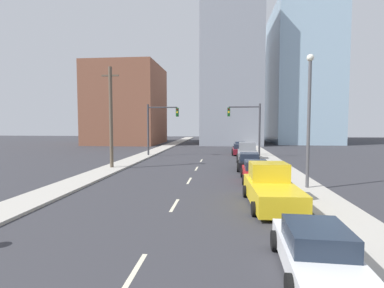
{
  "coord_description": "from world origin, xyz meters",
  "views": [
    {
      "loc": [
        2.46,
        0.41,
        4.16
      ],
      "look_at": [
        -0.59,
        29.56,
        2.2
      ],
      "focal_mm": 28.0,
      "sensor_mm": 36.0,
      "label": 1
    }
  ],
  "objects": [
    {
      "name": "lane_stripe_at_34m",
      "position": [
        0.0,
        34.21,
        0.0
      ],
      "size": [
        0.16,
        2.4,
        0.01
      ],
      "primitive_type": "cube",
      "color": "beige",
      "rests_on": "ground"
    },
    {
      "name": "sidewalk_left",
      "position": [
        -7.75,
        45.63,
        0.08
      ],
      "size": [
        2.42,
        91.26,
        0.15
      ],
      "color": "#ADA89E",
      "rests_on": "ground"
    },
    {
      "name": "sedan_black",
      "position": [
        4.83,
        27.85,
        0.69
      ],
      "size": [
        2.36,
        4.75,
        1.52
      ],
      "rotation": [
        0.0,
        0.0,
        -0.05
      ],
      "color": "black",
      "rests_on": "ground"
    },
    {
      "name": "sidewalk_right",
      "position": [
        7.75,
        45.63,
        0.08
      ],
      "size": [
        2.42,
        91.26,
        0.15
      ],
      "color": "#ADA89E",
      "rests_on": "ground"
    },
    {
      "name": "building_glass_right",
      "position": [
        19.66,
        70.4,
        14.63
      ],
      "size": [
        13.0,
        20.0,
        29.27
      ],
      "color": "#99B7CC",
      "rests_on": "ground"
    },
    {
      "name": "traffic_signal_left",
      "position": [
        -6.09,
        38.2,
        4.29
      ],
      "size": [
        4.11,
        0.35,
        6.68
      ],
      "color": "#38383D",
      "rests_on": "ground"
    },
    {
      "name": "street_lamp",
      "position": [
        7.76,
        19.77,
        4.89
      ],
      "size": [
        0.44,
        0.44,
        8.45
      ],
      "color": "#4C4C51",
      "rests_on": "ground"
    },
    {
      "name": "sedan_white",
      "position": [
        5.06,
        8.78,
        0.63
      ],
      "size": [
        2.24,
        4.71,
        1.37
      ],
      "rotation": [
        0.0,
        0.0,
        -0.04
      ],
      "color": "silver",
      "rests_on": "ground"
    },
    {
      "name": "building_brick_left",
      "position": [
        -17.83,
        62.4,
        8.18
      ],
      "size": [
        14.0,
        16.0,
        16.36
      ],
      "color": "brown",
      "rests_on": "ground"
    },
    {
      "name": "sedan_navy",
      "position": [
        5.06,
        46.68,
        0.65
      ],
      "size": [
        2.11,
        4.43,
        1.43
      ],
      "rotation": [
        0.0,
        0.0,
        0.02
      ],
      "color": "#141E47",
      "rests_on": "ground"
    },
    {
      "name": "pickup_truck_gray",
      "position": [
        5.2,
        34.75,
        0.82
      ],
      "size": [
        2.61,
        6.3,
        2.02
      ],
      "rotation": [
        0.0,
        0.0,
        -0.04
      ],
      "color": "slate",
      "rests_on": "ground"
    },
    {
      "name": "lane_stripe_at_8m",
      "position": [
        0.0,
        8.32,
        0.0
      ],
      "size": [
        0.16,
        2.4,
        0.01
      ],
      "primitive_type": "cube",
      "color": "beige",
      "rests_on": "ground"
    },
    {
      "name": "traffic_signal_right",
      "position": [
        5.85,
        38.2,
        4.29
      ],
      "size": [
        4.11,
        0.35,
        6.68
      ],
      "color": "#38383D",
      "rests_on": "ground"
    },
    {
      "name": "sedan_maroon",
      "position": [
        4.73,
        41.32,
        0.67
      ],
      "size": [
        2.22,
        4.39,
        1.45
      ],
      "rotation": [
        0.0,
        0.0,
        -0.01
      ],
      "color": "maroon",
      "rests_on": "ground"
    },
    {
      "name": "lane_stripe_at_28m",
      "position": [
        0.0,
        28.03,
        0.0
      ],
      "size": [
        0.16,
        2.4,
        0.01
      ],
      "primitive_type": "cube",
      "color": "beige",
      "rests_on": "ground"
    },
    {
      "name": "lane_stripe_at_22m",
      "position": [
        0.0,
        22.03,
        0.0
      ],
      "size": [
        0.16,
        2.4,
        0.01
      ],
      "primitive_type": "cube",
      "color": "beige",
      "rests_on": "ground"
    },
    {
      "name": "sedan_red",
      "position": [
        4.86,
        22.4,
        0.69
      ],
      "size": [
        2.18,
        4.73,
        1.49
      ],
      "rotation": [
        0.0,
        0.0,
        -0.02
      ],
      "color": "red",
      "rests_on": "ground"
    },
    {
      "name": "building_office_center",
      "position": [
        3.96,
        66.4,
        14.8
      ],
      "size": [
        12.0,
        20.0,
        29.61
      ],
      "color": "gray",
      "rests_on": "ground"
    },
    {
      "name": "lane_stripe_at_15m",
      "position": [
        0.0,
        15.35,
        0.0
      ],
      "size": [
        0.16,
        2.4,
        0.01
      ],
      "primitive_type": "cube",
      "color": "beige",
      "rests_on": "ground"
    },
    {
      "name": "utility_pole_left_mid",
      "position": [
        -7.83,
        27.09,
        4.81
      ],
      "size": [
        1.6,
        0.32,
        9.37
      ],
      "color": "brown",
      "rests_on": "ground"
    },
    {
      "name": "pickup_truck_yellow",
      "position": [
        4.92,
        15.89,
        0.85
      ],
      "size": [
        2.63,
        5.8,
        2.1
      ],
      "rotation": [
        0.0,
        0.0,
        0.04
      ],
      "color": "gold",
      "rests_on": "ground"
    }
  ]
}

